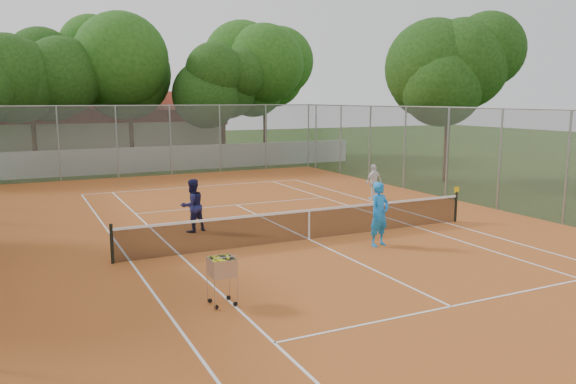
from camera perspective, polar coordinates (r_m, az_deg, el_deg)
name	(u,v)px	position (r m, az deg, el deg)	size (l,w,h in m)	color
ground	(309,240)	(17.61, 2.14, -4.90)	(120.00, 120.00, 0.00)	#1C350E
court_pad	(309,240)	(17.61, 2.14, -4.87)	(18.00, 34.00, 0.02)	#B15922
court_lines	(309,239)	(17.60, 2.14, -4.82)	(10.98, 23.78, 0.01)	white
tennis_net	(309,224)	(17.49, 2.15, -3.28)	(11.88, 0.10, 0.98)	black
perimeter_fence	(309,177)	(17.22, 2.18, 1.56)	(18.00, 34.00, 4.00)	slate
boundary_wall	(163,159)	(35.17, -12.58, 3.32)	(26.00, 0.30, 1.50)	silver
clubhouse	(104,128)	(44.51, -18.20, 6.18)	(16.40, 9.00, 4.40)	beige
tropical_trees	(150,89)	(37.92, -13.89, 10.13)	(29.00, 19.00, 10.00)	#13330C
player_near	(379,214)	(16.87, 9.27, -2.24)	(0.70, 0.46, 1.92)	#1A80E0
player_far_left	(192,206)	(18.67, -9.70, -1.37)	(0.86, 0.67, 1.76)	#171947
player_far_right	(374,182)	(24.67, 8.71, 1.02)	(0.91, 0.38, 1.55)	white
ball_hopper	(222,279)	(12.08, -6.71, -8.81)	(0.55, 0.55, 1.14)	#B1B0B7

